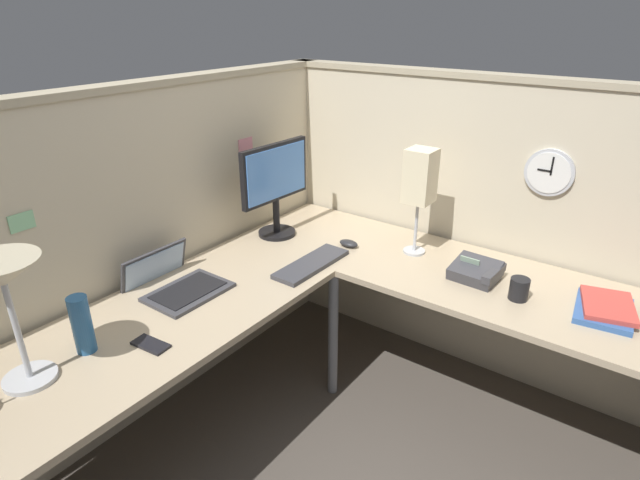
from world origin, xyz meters
The scene contains 18 objects.
ground_plane centered at (0.00, 0.00, 0.00)m, with size 6.80×6.80×0.00m, color #4C443D.
cubicle_wall_back centered at (-0.36, 0.87, 0.79)m, with size 2.57×0.12×1.58m.
cubicle_wall_right centered at (0.87, -0.27, 0.79)m, with size 0.12×2.37×1.58m.
desk centered at (-0.15, -0.05, 0.63)m, with size 2.35×2.15×0.73m.
monitor centered at (0.31, 0.64, 1.02)m, with size 0.46×0.20×0.50m.
laptop centered at (-0.41, 0.63, 0.75)m, with size 0.34×0.38×0.22m.
keyboard centered at (0.12, 0.26, 0.74)m, with size 0.43×0.14×0.02m, color #38383D.
computer_mouse centered at (0.41, 0.24, 0.75)m, with size 0.06×0.10×0.03m, color #232326.
desk_lamp_dome centered at (-1.10, 0.52, 1.09)m, with size 0.24×0.24×0.44m.
cell_phone centered at (-0.74, 0.35, 0.73)m, with size 0.07×0.14×0.01m, color black.
thermos_flask centered at (-0.89, 0.51, 0.84)m, with size 0.07×0.07×0.22m, color #26598C.
office_phone centered at (0.45, -0.42, 0.77)m, with size 0.20×0.21×0.11m.
book_stack centered at (0.48, -0.95, 0.75)m, with size 0.32×0.26×0.04m.
desk_lamp_paper centered at (0.55, -0.07, 1.11)m, with size 0.13×0.13×0.53m.
coffee_mug centered at (0.39, -0.63, 0.78)m, with size 0.08×0.08×0.10m, color black.
wall_clock centered at (0.82, -0.58, 1.17)m, with size 0.04×0.22×0.22m.
pinned_note_leftmost centered at (0.29, 0.82, 1.20)m, with size 0.10×0.00×0.08m, color pink.
pinned_note_middle centered at (-0.88, 0.82, 1.15)m, with size 0.09×0.00×0.07m, color #8CCC99.
Camera 1 is at (-1.65, -1.07, 1.86)m, focal length 29.14 mm.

